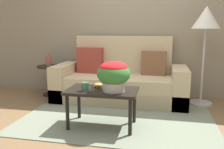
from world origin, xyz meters
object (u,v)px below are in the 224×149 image
couch (120,81)px  coffee_mug (85,87)px  table_vase (49,61)px  coffee_table (102,94)px  side_table (51,75)px  potted_plant (114,74)px  floor_lamp (206,23)px  snack_bowl (98,85)px

couch → coffee_mug: size_ratio=15.38×
couch → table_vase: 1.35m
table_vase → coffee_table: bearing=-43.1°
side_table → coffee_mug: (1.10, -1.34, 0.15)m
couch → potted_plant: (0.14, -1.25, 0.36)m
coffee_table → side_table: bearing=136.1°
floor_lamp → potted_plant: 1.83m
side_table → table_vase: bearing=-136.1°
coffee_table → potted_plant: size_ratio=2.18×
potted_plant → snack_bowl: bearing=147.9°
coffee_table → potted_plant: potted_plant is taller
floor_lamp → snack_bowl: size_ratio=13.59×
floor_lamp → coffee_table: bearing=-137.6°
side_table → snack_bowl: 1.67m
snack_bowl → potted_plant: bearing=-32.1°
floor_lamp → coffee_mug: size_ratio=10.90×
table_vase → floor_lamp: bearing=0.1°
coffee_table → potted_plant: 0.32m
coffee_table → couch: bearing=89.4°
couch → coffee_mug: 1.33m
side_table → potted_plant: 1.95m
coffee_mug → coffee_table: bearing=31.9°
coffee_mug → table_vase: bearing=130.3°
floor_lamp → snack_bowl: (-1.40, -1.13, -0.77)m
couch → coffee_table: 1.20m
floor_lamp → potted_plant: (-1.18, -1.27, -0.60)m
floor_lamp → couch: bearing=-178.9°
snack_bowl → couch: bearing=85.7°
floor_lamp → snack_bowl: bearing=-141.1°
couch → floor_lamp: size_ratio=1.41×
floor_lamp → table_vase: floor_lamp is taller
snack_bowl → table_vase: table_vase is taller
couch → side_table: size_ratio=3.98×
coffee_table → side_table: side_table is taller
side_table → potted_plant: bearing=-42.0°
couch → coffee_table: size_ratio=2.56×
couch → table_vase: bearing=179.2°
side_table → floor_lamp: floor_lamp is taller
snack_bowl → side_table: bearing=136.4°
couch → potted_plant: bearing=-83.5°
side_table → snack_bowl: size_ratio=4.82×
coffee_mug → couch: bearing=81.8°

